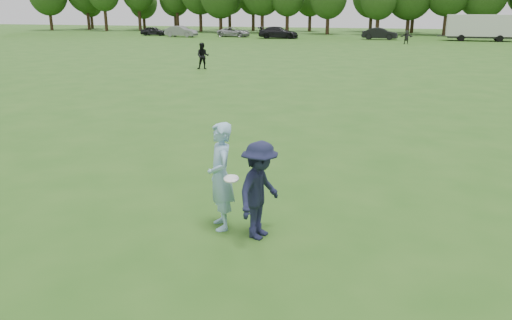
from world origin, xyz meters
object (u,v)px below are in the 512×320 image
object	(u,v)px
player_far_d	(406,37)
car_a	(154,31)
player_far_a	(203,56)
car_f	(380,34)
thrower	(221,176)
car_b	(181,31)
defender	(260,190)
car_c	(234,32)
cargo_trailer	(481,26)
car_d	(278,33)

from	to	relation	value
player_far_d	car_a	size ratio (longest dim) A/B	0.40
player_far_a	car_a	size ratio (longest dim) A/B	0.45
player_far_d	car_f	distance (m)	8.66
thrower	player_far_d	bearing A→B (deg)	145.31
player_far_d	car_b	xyz separation A→B (m)	(-31.12, 5.93, -0.01)
thrower	defender	xyz separation A→B (m)	(0.81, -0.19, -0.12)
player_far_d	car_c	distance (m)	25.35
thrower	car_a	distance (m)	70.15
defender	cargo_trailer	bearing A→B (deg)	3.08
thrower	player_far_d	distance (m)	53.23
car_d	car_b	bearing A→B (deg)	86.46
car_a	player_far_d	bearing A→B (deg)	-107.53
defender	car_f	world-z (taller)	defender
defender	car_c	xyz separation A→B (m)	(-22.29, 61.72, -0.24)
defender	car_a	xyz separation A→B (m)	(-35.00, 61.44, -0.23)
car_a	car_d	bearing A→B (deg)	-100.05
car_d	cargo_trailer	bearing A→B (deg)	-90.55
defender	player_far_a	bearing A→B (deg)	37.62
car_b	car_c	bearing A→B (deg)	-67.58
thrower	defender	world-z (taller)	thrower
thrower	defender	distance (m)	0.84
player_far_a	car_a	world-z (taller)	player_far_a
player_far_a	car_c	distance (m)	39.60
player_far_a	cargo_trailer	bearing A→B (deg)	47.37
player_far_d	cargo_trailer	size ratio (longest dim) A/B	0.17
car_b	car_d	distance (m)	14.29
defender	player_far_a	world-z (taller)	defender
car_f	cargo_trailer	distance (m)	12.20
thrower	cargo_trailer	size ratio (longest dim) A/B	0.22
defender	car_d	xyz separation A→B (m)	(-15.19, 59.72, -0.11)
car_b	cargo_trailer	size ratio (longest dim) A/B	0.52
defender	car_b	size ratio (longest dim) A/B	0.38
car_b	cargo_trailer	world-z (taller)	cargo_trailer
player_far_d	car_a	distance (m)	37.53
car_a	car_c	xyz separation A→B (m)	(12.71, 0.28, -0.01)
player_far_a	player_far_d	bearing A→B (deg)	53.45
car_c	car_d	bearing A→B (deg)	-102.98
car_a	car_f	size ratio (longest dim) A/B	0.86
thrower	cargo_trailer	xyz separation A→B (m)	(11.13, 61.63, 0.76)
car_f	cargo_trailer	bearing A→B (deg)	-83.59
player_far_a	car_b	bearing A→B (deg)	104.05
car_c	car_d	xyz separation A→B (m)	(7.10, -2.00, 0.13)
thrower	car_a	xyz separation A→B (m)	(-34.19, 61.25, -0.34)
car_a	car_b	distance (m)	5.93
defender	player_far_d	bearing A→B (deg)	10.79
defender	car_d	world-z (taller)	defender
cargo_trailer	defender	bearing A→B (deg)	-99.48
car_b	car_f	world-z (taller)	car_b
thrower	car_d	xyz separation A→B (m)	(-14.38, 59.53, -0.23)
defender	car_b	bearing A→B (deg)	38.99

